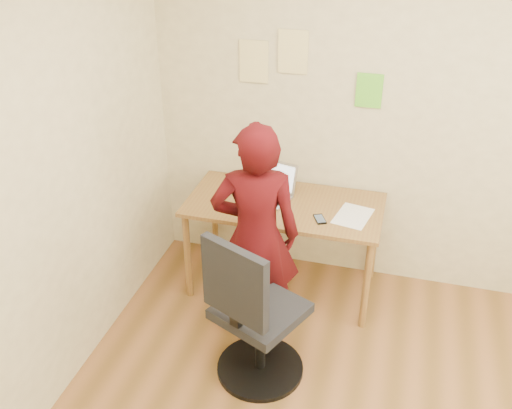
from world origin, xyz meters
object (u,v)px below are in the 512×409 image
(phone, at_px, (320,219))
(office_chair, at_px, (253,321))
(desk, at_px, (284,213))
(laptop, at_px, (270,189))
(person, at_px, (256,237))

(phone, bearing_deg, office_chair, -133.45)
(desk, height_order, office_chair, office_chair)
(laptop, xyz_separation_m, office_chair, (0.16, -1.04, -0.33))
(desk, xyz_separation_m, office_chair, (0.04, -0.96, -0.20))
(desk, bearing_deg, office_chair, -87.83)
(desk, height_order, phone, phone)
(office_chair, xyz_separation_m, person, (-0.10, 0.42, 0.32))
(person, bearing_deg, phone, -146.37)
(laptop, relative_size, phone, 2.78)
(laptop, distance_m, phone, 0.48)
(office_chair, bearing_deg, desk, 116.52)
(phone, bearing_deg, person, -158.67)
(desk, distance_m, laptop, 0.20)
(desk, relative_size, phone, 9.85)
(phone, height_order, person, person)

